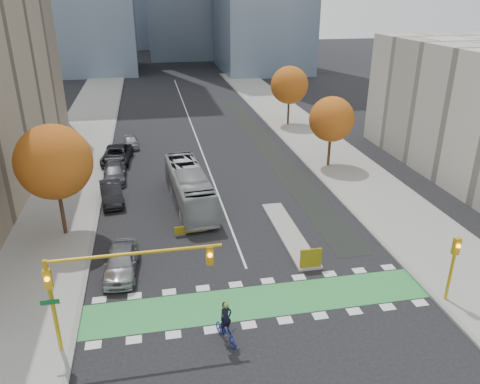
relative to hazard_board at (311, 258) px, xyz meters
name	(u,v)px	position (x,y,z in m)	size (l,w,h in m)	color
ground	(265,318)	(-4.00, -4.20, -0.80)	(300.00, 300.00, 0.00)	black
sidewalk_west	(61,192)	(-17.50, 15.80, -0.73)	(7.00, 120.00, 0.15)	gray
sidewalk_east	(350,171)	(9.50, 15.80, -0.73)	(7.00, 120.00, 0.15)	gray
curb_west	(102,189)	(-14.00, 15.80, -0.73)	(0.30, 120.00, 0.16)	gray
curb_east	(316,174)	(6.00, 15.80, -0.73)	(0.30, 120.00, 0.16)	gray
bike_crossing	(259,301)	(-4.00, -2.70, -0.79)	(20.00, 3.00, 0.01)	#2E8E41
centre_line	(192,126)	(-4.00, 35.80, -0.80)	(0.15, 70.00, 0.01)	silver
bike_lane_paint	(266,145)	(3.50, 25.80, -0.80)	(2.50, 50.00, 0.01)	black
median_island	(289,233)	(0.00, 4.80, -0.72)	(1.60, 10.00, 0.16)	gray
hazard_board	(311,258)	(0.00, 0.00, 0.00)	(1.40, 0.12, 1.30)	yellow
tree_west	(54,162)	(-16.00, 7.80, 4.82)	(5.20, 5.20, 8.22)	#332114
tree_east_near	(332,119)	(8.00, 17.80, 4.06)	(4.40, 4.40, 7.08)	#332114
tree_east_far	(289,85)	(8.50, 33.80, 4.44)	(4.80, 4.80, 7.65)	#332114
traffic_signal_west	(106,276)	(-11.93, -4.71, 3.23)	(8.53, 0.56, 5.20)	#BF9914
traffic_signal_east	(453,260)	(6.50, -4.71, 1.93)	(0.35, 0.43, 4.10)	#BF9914
cyclist	(226,328)	(-6.38, -5.54, -0.03)	(1.37, 2.12, 2.31)	#212998
bus	(189,187)	(-6.61, 11.36, 0.75)	(2.60, 11.11, 3.09)	#9A9FA1
parked_car_a	(121,262)	(-11.79, 1.81, 0.03)	(1.97, 4.90, 1.67)	gray
parked_car_b	(111,193)	(-13.00, 13.07, 0.00)	(1.70, 4.88, 1.61)	black
parked_car_c	(114,173)	(-13.00, 18.07, -0.07)	(2.06, 5.07, 1.47)	#454549
parked_car_d	(117,155)	(-13.00, 23.07, 0.02)	(2.72, 5.90, 1.64)	black
parked_car_e	(131,141)	(-11.68, 28.07, -0.14)	(1.57, 3.90, 1.33)	#939297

